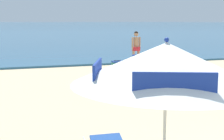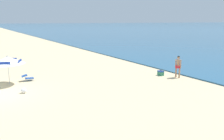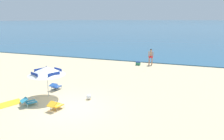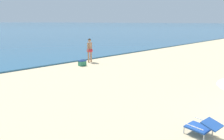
{
  "view_description": "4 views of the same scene",
  "coord_description": "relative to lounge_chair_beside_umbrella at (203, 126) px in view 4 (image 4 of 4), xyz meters",
  "views": [
    {
      "loc": [
        -4.36,
        -2.57,
        2.3
      ],
      "look_at": [
        -0.99,
        7.24,
        0.77
      ],
      "focal_mm": 53.48,
      "sensor_mm": 36.0,
      "label": 1
    },
    {
      "loc": [
        15.23,
        -0.72,
        4.52
      ],
      "look_at": [
        0.38,
        8.03,
        0.82
      ],
      "focal_mm": 36.84,
      "sensor_mm": 36.0,
      "label": 2
    },
    {
      "loc": [
        5.85,
        -9.55,
        5.02
      ],
      "look_at": [
        0.41,
        5.61,
        0.99
      ],
      "focal_mm": 32.93,
      "sensor_mm": 36.0,
      "label": 3
    },
    {
      "loc": [
        -8.42,
        0.31,
        3.02
      ],
      "look_at": [
        -0.86,
        7.65,
        0.72
      ],
      "focal_mm": 35.69,
      "sensor_mm": 36.0,
      "label": 4
    }
  ],
  "objects": [
    {
      "name": "lounge_chair_beside_umbrella",
      "position": [
        0.0,
        0.0,
        0.0
      ],
      "size": [
        0.63,
        0.9,
        0.49
      ],
      "color": "#1E4799",
      "rests_on": "ground"
    },
    {
      "name": "person_standing_near_shore",
      "position": [
        5.11,
        10.69,
        0.75
      ],
      "size": [
        0.52,
        0.44,
        1.78
      ],
      "color": "tan",
      "rests_on": "ground"
    },
    {
      "name": "cooler_box",
      "position": [
        3.85,
        10.02,
        -0.08
      ],
      "size": [
        0.5,
        0.37,
        0.43
      ],
      "color": "#2D7F5B",
      "rests_on": "ground"
    }
  ]
}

